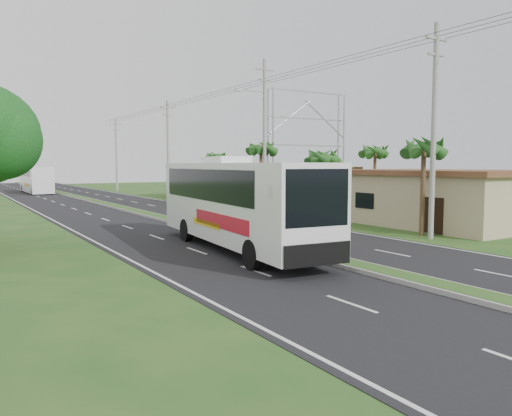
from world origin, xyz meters
TOP-DOWN VIEW (x-y plane):
  - ground at (0.00, 0.00)m, footprint 180.00×180.00m
  - road_asphalt at (0.00, 20.00)m, footprint 14.00×160.00m
  - median_strip at (0.00, 20.00)m, footprint 1.20×160.00m
  - lane_edge_left at (-6.70, 20.00)m, footprint 0.12×160.00m
  - lane_edge_right at (6.70, 20.00)m, footprint 0.12×160.00m
  - shop_near at (14.00, 6.00)m, footprint 8.60×12.60m
  - shop_mid at (14.00, 22.00)m, footprint 7.60×10.60m
  - shop_far at (14.00, 36.00)m, footprint 8.60×11.60m
  - palm_verge_a at (9.00, 3.00)m, footprint 2.40×2.40m
  - palm_verge_b at (9.40, 12.00)m, footprint 2.40×2.40m
  - palm_verge_c at (8.80, 19.00)m, footprint 2.40×2.40m
  - palm_verge_d at (9.30, 28.00)m, footprint 2.40×2.40m
  - palm_behind_shop at (17.50, 15.00)m, footprint 2.40×2.40m
  - utility_pole_a at (8.50, 2.00)m, footprint 1.60×0.28m
  - utility_pole_b at (8.47, 18.00)m, footprint 3.20×0.28m
  - utility_pole_c at (8.50, 38.00)m, footprint 1.60×0.28m
  - utility_pole_d at (8.50, 58.00)m, footprint 1.60×0.28m
  - billboard_lattice at (22.00, 30.00)m, footprint 10.18×1.18m
  - coach_bus_main at (-1.79, 4.39)m, footprint 4.01×13.31m
  - coach_bus_far at (-2.50, 58.01)m, footprint 2.73×12.17m
  - motorcyclist at (-1.42, 6.38)m, footprint 1.97×1.04m

SIDE VIEW (x-z plane):
  - ground at x=0.00m, z-range 0.00..0.00m
  - lane_edge_left at x=-6.70m, z-range 0.00..0.00m
  - lane_edge_right at x=6.70m, z-range 0.00..0.00m
  - road_asphalt at x=0.00m, z-range 0.00..0.02m
  - median_strip at x=0.00m, z-range 0.01..0.20m
  - motorcyclist at x=-1.42m, z-range -0.33..1.96m
  - shop_near at x=14.00m, z-range 0.02..3.54m
  - shop_mid at x=14.00m, z-range 0.02..3.69m
  - shop_far at x=14.00m, z-range 0.02..3.84m
  - coach_bus_far at x=-2.50m, z-range 0.24..3.78m
  - coach_bus_main at x=-1.79m, z-range 0.21..4.45m
  - palm_verge_b at x=9.40m, z-range 1.83..6.88m
  - palm_verge_d at x=9.30m, z-range 1.92..7.17m
  - palm_verge_a at x=9.00m, z-range 2.02..7.47m
  - palm_behind_shop at x=17.50m, z-range 2.11..7.76m
  - palm_verge_c at x=8.80m, z-range 2.20..8.05m
  - utility_pole_d at x=8.50m, z-range 0.17..10.67m
  - utility_pole_a at x=8.50m, z-range 0.17..11.17m
  - utility_pole_c at x=8.50m, z-range 0.17..11.17m
  - utility_pole_b at x=8.47m, z-range 0.26..12.26m
  - billboard_lattice at x=22.00m, z-range 0.79..12.86m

